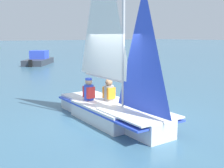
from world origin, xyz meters
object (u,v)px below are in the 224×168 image
at_px(sailor_helm, 109,96).
at_px(sailor_crew, 89,95).
at_px(motorboat_distant, 39,60).
at_px(sailboat_main, 111,95).

relative_size(sailor_helm, sailor_crew, 1.00).
bearing_deg(motorboat_distant, sailboat_main, -155.95).
relative_size(sailboat_main, sailor_crew, 4.92).
bearing_deg(motorboat_distant, sailor_crew, -157.53).
height_order(sailor_crew, motorboat_distant, motorboat_distant).
height_order(sailor_helm, motorboat_distant, motorboat_distant).
height_order(sailor_helm, sailor_crew, sailor_crew).
xyz_separation_m(sailboat_main, motorboat_distant, (-3.86, -16.87, -0.34)).
distance_m(sailor_helm, motorboat_distant, 16.86).
relative_size(sailor_crew, motorboat_distant, 0.28).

